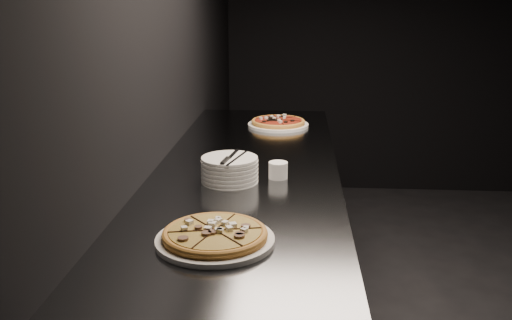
# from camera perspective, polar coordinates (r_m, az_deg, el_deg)

# --- Properties ---
(wall_left) EXTENTS (0.02, 5.00, 2.80)m
(wall_left) POSITION_cam_1_polar(r_m,az_deg,el_deg) (2.29, -10.41, 10.97)
(wall_left) COLOR black
(wall_left) RESTS_ON floor
(counter) EXTENTS (0.74, 2.44, 0.92)m
(counter) POSITION_cam_1_polar(r_m,az_deg,el_deg) (2.50, -0.89, -10.94)
(counter) COLOR #5A5D62
(counter) RESTS_ON floor
(pizza_mushroom) EXTENTS (0.35, 0.35, 0.04)m
(pizza_mushroom) POSITION_cam_1_polar(r_m,az_deg,el_deg) (1.63, -4.12, -7.59)
(pizza_mushroom) COLOR white
(pizza_mushroom) RESTS_ON counter
(pizza_tomato) EXTENTS (0.35, 0.35, 0.04)m
(pizza_tomato) POSITION_cam_1_polar(r_m,az_deg,el_deg) (3.07, 2.23, 3.74)
(pizza_tomato) COLOR white
(pizza_tomato) RESTS_ON counter
(plate_stack) EXTENTS (0.21, 0.21, 0.10)m
(plate_stack) POSITION_cam_1_polar(r_m,az_deg,el_deg) (2.14, -2.65, -0.95)
(plate_stack) COLOR white
(plate_stack) RESTS_ON counter
(cutlery) EXTENTS (0.11, 0.22, 0.01)m
(cutlery) POSITION_cam_1_polar(r_m,az_deg,el_deg) (2.11, -2.49, 0.22)
(cutlery) COLOR silver
(cutlery) RESTS_ON plate_stack
(ramekin) EXTENTS (0.07, 0.07, 0.06)m
(ramekin) POSITION_cam_1_polar(r_m,az_deg,el_deg) (2.18, 2.23, -0.98)
(ramekin) COLOR white
(ramekin) RESTS_ON counter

